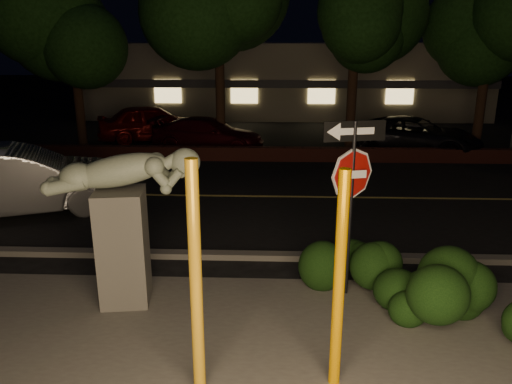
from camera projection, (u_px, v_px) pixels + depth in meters
ground at (285, 170)px, 16.74m from camera, size 90.00×90.00×0.00m
road at (287, 197)px, 13.88m from camera, size 80.00×8.00×0.01m
lane_marking at (287, 196)px, 13.87m from camera, size 80.00×0.12×0.00m
curb at (291, 256)px, 9.94m from camera, size 80.00×0.25×0.12m
brick_wall at (285, 154)px, 17.91m from camera, size 40.00×0.35×0.50m
parking_lot at (283, 132)px, 23.43m from camera, size 40.00×12.00×0.01m
building at (282, 77)px, 30.47m from camera, size 22.00×10.20×4.00m
tree_far_a at (69, 7)px, 18.35m from camera, size 4.60×4.60×7.43m
tree_far_d at (494, 4)px, 18.01m from camera, size 4.40×4.40×7.42m
yellow_pole_left at (196, 283)px, 5.80m from camera, size 0.15×0.15×2.98m
yellow_pole_right at (339, 283)px, 5.96m from camera, size 0.14×0.14×2.83m
signpost at (352, 175)px, 7.98m from camera, size 1.00×0.25×3.00m
sculpture at (123, 211)px, 7.91m from camera, size 2.44×0.95×2.60m
hedge_center at (354, 260)px, 8.78m from camera, size 2.03×1.26×0.98m
hedge_right at (433, 286)px, 7.62m from camera, size 1.99×1.34×1.19m
silver_sedan at (18, 181)px, 12.34m from camera, size 5.48×3.61×1.71m
parked_car_red at (153, 123)px, 21.30m from camera, size 4.95×3.20×1.57m
parked_car_darkred at (208, 134)px, 19.55m from camera, size 4.65×2.51×1.28m
parked_car_dark at (414, 135)px, 19.08m from camera, size 5.41×4.00×1.37m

